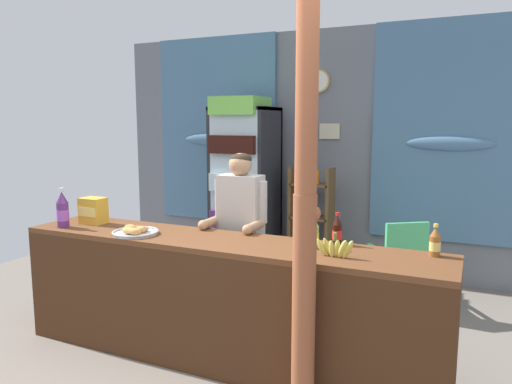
# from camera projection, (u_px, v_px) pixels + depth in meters

# --- Properties ---
(ground_plane) EXTENTS (7.70, 7.70, 0.00)m
(ground_plane) POSITION_uv_depth(u_px,v_px,m) (274.00, 325.00, 4.25)
(ground_plane) COLOR slate
(back_wall_curtained) EXTENTS (5.67, 0.22, 2.84)m
(back_wall_curtained) POSITION_uv_depth(u_px,v_px,m) (332.00, 149.00, 5.69)
(back_wall_curtained) COLOR slate
(back_wall_curtained) RESTS_ON ground
(stall_counter) EXTENTS (3.25, 0.59, 0.93)m
(stall_counter) POSITION_uv_depth(u_px,v_px,m) (213.00, 291.00, 3.45)
(stall_counter) COLOR brown
(stall_counter) RESTS_ON ground
(timber_post) EXTENTS (0.16, 0.14, 2.73)m
(timber_post) POSITION_uv_depth(u_px,v_px,m) (305.00, 204.00, 2.77)
(timber_post) COLOR #995133
(timber_post) RESTS_ON ground
(drink_fridge) EXTENTS (0.67, 0.69, 2.05)m
(drink_fridge) POSITION_uv_depth(u_px,v_px,m) (244.00, 179.00, 5.60)
(drink_fridge) COLOR #232328
(drink_fridge) RESTS_ON ground
(bottle_shelf_rack) EXTENTS (0.48, 0.28, 1.27)m
(bottle_shelf_rack) POSITION_uv_depth(u_px,v_px,m) (311.00, 221.00, 5.50)
(bottle_shelf_rack) COLOR brown
(bottle_shelf_rack) RESTS_ON ground
(plastic_lawn_chair) EXTENTS (0.61, 0.61, 0.86)m
(plastic_lawn_chair) POSITION_uv_depth(u_px,v_px,m) (400.00, 258.00, 4.59)
(plastic_lawn_chair) COLOR #4CC675
(plastic_lawn_chair) RESTS_ON ground
(shopkeeper) EXTENTS (0.47, 0.42, 1.53)m
(shopkeeper) POSITION_uv_depth(u_px,v_px,m) (240.00, 223.00, 3.98)
(shopkeeper) COLOR #28282D
(shopkeeper) RESTS_ON ground
(soda_bottle_grape_soda) EXTENTS (0.10, 0.10, 0.32)m
(soda_bottle_grape_soda) POSITION_uv_depth(u_px,v_px,m) (63.00, 211.00, 3.91)
(soda_bottle_grape_soda) COLOR #56286B
(soda_bottle_grape_soda) RESTS_ON stall_counter
(soda_bottle_lime_soda) EXTENTS (0.08, 0.08, 0.24)m
(soda_bottle_lime_soda) POSITION_uv_depth(u_px,v_px,m) (313.00, 233.00, 3.27)
(soda_bottle_lime_soda) COLOR #75C64C
(soda_bottle_lime_soda) RESTS_ON stall_counter
(soda_bottle_iced_tea) EXTENTS (0.07, 0.07, 0.21)m
(soda_bottle_iced_tea) POSITION_uv_depth(u_px,v_px,m) (435.00, 243.00, 3.07)
(soda_bottle_iced_tea) COLOR brown
(soda_bottle_iced_tea) RESTS_ON stall_counter
(soda_bottle_cola) EXTENTS (0.07, 0.07, 0.23)m
(soda_bottle_cola) POSITION_uv_depth(u_px,v_px,m) (337.00, 231.00, 3.36)
(soda_bottle_cola) COLOR black
(soda_bottle_cola) RESTS_ON stall_counter
(snack_box_choco_powder) EXTENTS (0.20, 0.15, 0.22)m
(snack_box_choco_powder) POSITION_uv_depth(u_px,v_px,m) (93.00, 211.00, 4.06)
(snack_box_choco_powder) COLOR gold
(snack_box_choco_powder) RESTS_ON stall_counter
(pastry_tray) EXTENTS (0.35, 0.35, 0.07)m
(pastry_tray) POSITION_uv_depth(u_px,v_px,m) (135.00, 231.00, 3.67)
(pastry_tray) COLOR #BCBCC1
(pastry_tray) RESTS_ON stall_counter
(banana_bunch) EXTENTS (0.27, 0.06, 0.16)m
(banana_bunch) POSITION_uv_depth(u_px,v_px,m) (336.00, 248.00, 3.05)
(banana_bunch) COLOR #CCC14C
(banana_bunch) RESTS_ON stall_counter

